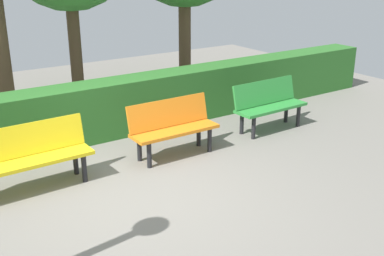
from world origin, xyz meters
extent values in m
plane|color=gray|center=(0.00, 0.00, 0.00)|extent=(16.00, 16.00, 0.00)
cube|color=#2D8C38|center=(-3.11, -0.82, 0.41)|extent=(1.39, 0.45, 0.05)
cube|color=#2D8C38|center=(-3.11, -1.01, 0.65)|extent=(1.38, 0.17, 0.42)
cylinder|color=black|center=(-3.65, -0.68, 0.20)|extent=(0.07, 0.07, 0.39)
cylinder|color=black|center=(-3.65, -0.98, 0.20)|extent=(0.07, 0.07, 0.39)
cylinder|color=black|center=(-2.57, -0.66, 0.20)|extent=(0.07, 0.07, 0.39)
cylinder|color=black|center=(-2.57, -0.96, 0.20)|extent=(0.07, 0.07, 0.39)
cube|color=orange|center=(-1.09, -0.78, 0.41)|extent=(1.38, 0.42, 0.05)
cube|color=orange|center=(-1.09, -0.97, 0.65)|extent=(1.38, 0.13, 0.42)
cylinder|color=black|center=(-1.63, -0.63, 0.20)|extent=(0.07, 0.07, 0.39)
cylinder|color=black|center=(-1.63, -0.93, 0.20)|extent=(0.07, 0.07, 0.39)
cylinder|color=black|center=(-0.55, -0.63, 0.20)|extent=(0.07, 0.07, 0.39)
cylinder|color=black|center=(-0.55, -0.93, 0.20)|extent=(0.07, 0.07, 0.39)
cube|color=yellow|center=(1.07, -0.86, 0.41)|extent=(1.63, 0.46, 0.05)
cube|color=yellow|center=(1.07, -1.05, 0.65)|extent=(1.63, 0.16, 0.42)
cylinder|color=black|center=(0.40, -0.72, 0.20)|extent=(0.07, 0.07, 0.39)
cylinder|color=black|center=(0.41, -1.02, 0.20)|extent=(0.07, 0.07, 0.39)
cube|color=#2D6B28|center=(-0.95, -2.20, 0.47)|extent=(11.52, 0.61, 0.94)
cylinder|color=brown|center=(-3.33, -3.90, 1.19)|extent=(0.27, 0.27, 2.38)
cylinder|color=brown|center=(-0.90, -4.20, 1.20)|extent=(0.24, 0.24, 2.41)
cylinder|color=brown|center=(0.62, -3.78, 1.32)|extent=(0.31, 0.31, 2.65)
camera|label=1|loc=(2.50, 4.98, 2.91)|focal=44.63mm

